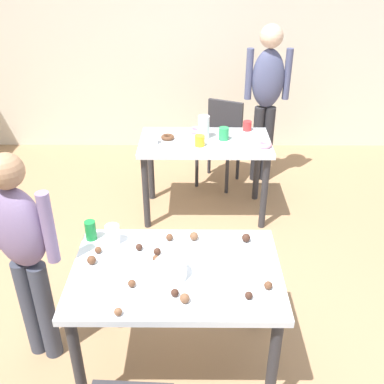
{
  "coord_description": "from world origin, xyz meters",
  "views": [
    {
      "loc": [
        0.01,
        -2.14,
        2.32
      ],
      "look_at": [
        -0.01,
        0.35,
        0.9
      ],
      "focal_mm": 41.41,
      "sensor_mm": 36.0,
      "label": 1
    }
  ],
  "objects_px": {
    "person_adult_far": "(267,91)",
    "dining_table_near": "(177,284)",
    "mixing_bowl": "(171,269)",
    "person_girl_near": "(23,247)",
    "chair_far_table": "(221,138)",
    "soda_can": "(91,230)",
    "pitcher_far": "(204,127)",
    "dining_table_far": "(205,152)"
  },
  "relations": [
    {
      "from": "person_adult_far",
      "to": "dining_table_near",
      "type": "bearing_deg",
      "value": -108.45
    },
    {
      "from": "mixing_bowl",
      "to": "person_girl_near",
      "type": "bearing_deg",
      "value": 170.3
    },
    {
      "from": "person_adult_far",
      "to": "mixing_bowl",
      "type": "relative_size",
      "value": 9.35
    },
    {
      "from": "chair_far_table",
      "to": "soda_can",
      "type": "bearing_deg",
      "value": -112.56
    },
    {
      "from": "mixing_bowl",
      "to": "pitcher_far",
      "type": "bearing_deg",
      "value": 83.78
    },
    {
      "from": "chair_far_table",
      "to": "pitcher_far",
      "type": "xyz_separation_m",
      "value": [
        -0.2,
        -0.6,
        0.36
      ]
    },
    {
      "from": "person_girl_near",
      "to": "dining_table_near",
      "type": "bearing_deg",
      "value": -6.06
    },
    {
      "from": "dining_table_far",
      "to": "person_adult_far",
      "type": "relative_size",
      "value": 0.72
    },
    {
      "from": "dining_table_far",
      "to": "mixing_bowl",
      "type": "height_order",
      "value": "mixing_bowl"
    },
    {
      "from": "person_girl_near",
      "to": "mixing_bowl",
      "type": "relative_size",
      "value": 7.99
    },
    {
      "from": "dining_table_near",
      "to": "dining_table_far",
      "type": "distance_m",
      "value": 1.8
    },
    {
      "from": "mixing_bowl",
      "to": "pitcher_far",
      "type": "xyz_separation_m",
      "value": [
        0.21,
        1.91,
        0.06
      ]
    },
    {
      "from": "dining_table_near",
      "to": "person_girl_near",
      "type": "bearing_deg",
      "value": 173.94
    },
    {
      "from": "dining_table_far",
      "to": "person_adult_far",
      "type": "bearing_deg",
      "value": 47.42
    },
    {
      "from": "person_adult_far",
      "to": "mixing_bowl",
      "type": "distance_m",
      "value": 2.67
    },
    {
      "from": "mixing_bowl",
      "to": "person_adult_far",
      "type": "bearing_deg",
      "value": 71.36
    },
    {
      "from": "dining_table_near",
      "to": "chair_far_table",
      "type": "bearing_deg",
      "value": 81.19
    },
    {
      "from": "mixing_bowl",
      "to": "soda_can",
      "type": "bearing_deg",
      "value": 145.86
    },
    {
      "from": "person_adult_far",
      "to": "dining_table_far",
      "type": "bearing_deg",
      "value": -132.58
    },
    {
      "from": "person_girl_near",
      "to": "pitcher_far",
      "type": "distance_m",
      "value": 2.05
    },
    {
      "from": "dining_table_far",
      "to": "person_girl_near",
      "type": "relative_size",
      "value": 0.84
    },
    {
      "from": "chair_far_table",
      "to": "soda_can",
      "type": "height_order",
      "value": "soda_can"
    },
    {
      "from": "person_girl_near",
      "to": "soda_can",
      "type": "height_order",
      "value": "person_girl_near"
    },
    {
      "from": "dining_table_far",
      "to": "chair_far_table",
      "type": "height_order",
      "value": "chair_far_table"
    },
    {
      "from": "dining_table_near",
      "to": "dining_table_far",
      "type": "xyz_separation_m",
      "value": [
        0.19,
        1.79,
        -0.01
      ]
    },
    {
      "from": "dining_table_near",
      "to": "person_girl_near",
      "type": "xyz_separation_m",
      "value": [
        -0.85,
        0.09,
        0.19
      ]
    },
    {
      "from": "dining_table_near",
      "to": "soda_can",
      "type": "xyz_separation_m",
      "value": [
        -0.52,
        0.28,
        0.17
      ]
    },
    {
      "from": "dining_table_near",
      "to": "pitcher_far",
      "type": "height_order",
      "value": "pitcher_far"
    },
    {
      "from": "dining_table_near",
      "to": "soda_can",
      "type": "bearing_deg",
      "value": 151.36
    },
    {
      "from": "soda_can",
      "to": "dining_table_far",
      "type": "bearing_deg",
      "value": 64.55
    },
    {
      "from": "person_girl_near",
      "to": "person_adult_far",
      "type": "height_order",
      "value": "person_adult_far"
    },
    {
      "from": "dining_table_near",
      "to": "person_adult_far",
      "type": "distance_m",
      "value": 2.63
    },
    {
      "from": "chair_far_table",
      "to": "pitcher_far",
      "type": "distance_m",
      "value": 0.73
    },
    {
      "from": "person_girl_near",
      "to": "person_adult_far",
      "type": "bearing_deg",
      "value": 54.81
    },
    {
      "from": "person_adult_far",
      "to": "pitcher_far",
      "type": "relative_size",
      "value": 7.91
    },
    {
      "from": "person_adult_far",
      "to": "person_girl_near",
      "type": "bearing_deg",
      "value": -125.19
    },
    {
      "from": "person_girl_near",
      "to": "chair_far_table",
      "type": "bearing_deg",
      "value": 62.41
    },
    {
      "from": "person_adult_far",
      "to": "pitcher_far",
      "type": "distance_m",
      "value": 0.9
    },
    {
      "from": "person_girl_near",
      "to": "mixing_bowl",
      "type": "xyz_separation_m",
      "value": [
        0.83,
        -0.14,
        -0.04
      ]
    },
    {
      "from": "person_adult_far",
      "to": "pitcher_far",
      "type": "xyz_separation_m",
      "value": [
        -0.64,
        -0.62,
        -0.14
      ]
    },
    {
      "from": "chair_far_table",
      "to": "pitcher_far",
      "type": "height_order",
      "value": "pitcher_far"
    },
    {
      "from": "dining_table_near",
      "to": "chair_far_table",
      "type": "relative_size",
      "value": 1.32
    }
  ]
}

